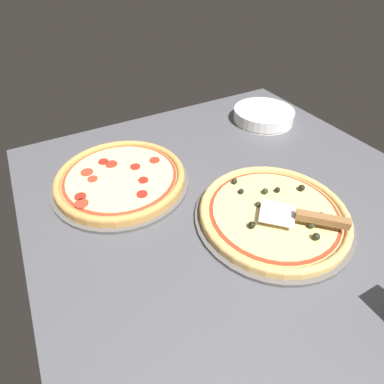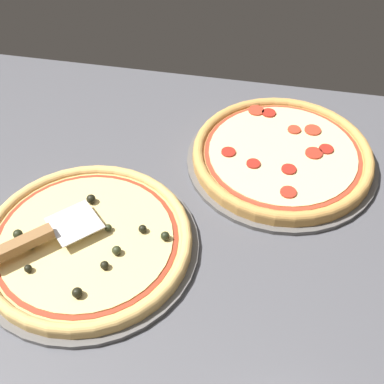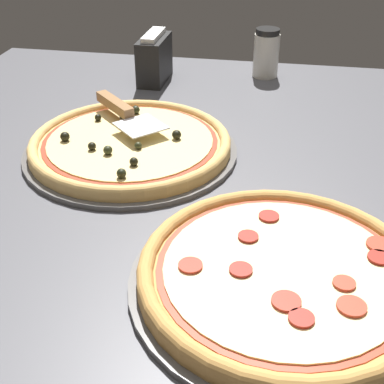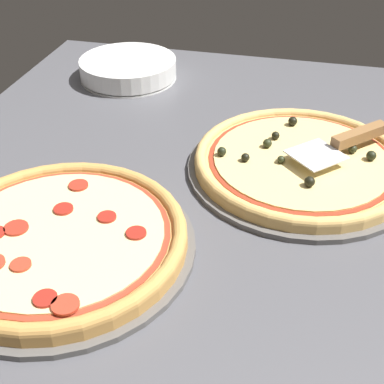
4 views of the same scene
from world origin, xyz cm
name	(u,v)px [view 4 (image 4 of 4)]	position (x,y,z in cm)	size (l,w,h in cm)	color
ground_plane	(268,183)	(0.00, 0.00, -1.80)	(130.15, 113.46, 3.60)	#4C4C51
pizza_pan_front	(300,169)	(-5.35, -2.54, 0.50)	(41.07, 41.07, 1.00)	#565451
pizza_front	(301,161)	(-5.35, -2.55, 2.27)	(38.61, 38.61, 3.74)	#DBAD60
pizza_pan_back	(61,247)	(27.99, 27.50, 0.50)	(40.66, 40.66, 1.00)	#565451
pizza_back	(59,237)	(27.99, 27.52, 2.48)	(38.23, 38.23, 2.94)	#C68E47
serving_spatula	(350,139)	(-13.46, -6.72, 5.54)	(18.31, 18.36, 2.00)	silver
plate_stack	(128,69)	(38.94, -35.22, 2.45)	(23.52, 23.52, 4.90)	white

